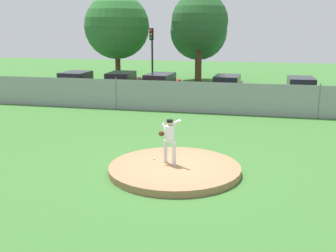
% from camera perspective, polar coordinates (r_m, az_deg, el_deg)
% --- Properties ---
extents(ground_plane, '(80.00, 80.00, 0.00)m').
position_cam_1_polar(ground_plane, '(19.67, 4.61, -0.57)').
color(ground_plane, '#386B2D').
extents(asphalt_strip, '(44.00, 7.00, 0.01)m').
position_cam_1_polar(asphalt_strip, '(27.93, 7.22, 3.59)').
color(asphalt_strip, '#2B2B2D').
rests_on(asphalt_strip, ground_plane).
extents(pitchers_mound, '(4.45, 4.45, 0.24)m').
position_cam_1_polar(pitchers_mound, '(13.97, 0.91, -5.97)').
color(pitchers_mound, '#99704C').
rests_on(pitchers_mound, ground_plane).
extents(pitcher_youth, '(0.81, 0.34, 1.61)m').
position_cam_1_polar(pitcher_youth, '(13.86, 0.20, -1.47)').
color(pitcher_youth, silver).
rests_on(pitcher_youth, pitchers_mound).
extents(baseball, '(0.07, 0.07, 0.07)m').
position_cam_1_polar(baseball, '(14.55, -1.92, -4.53)').
color(baseball, white).
rests_on(baseball, pitchers_mound).
extents(chainlink_fence, '(28.65, 0.07, 1.88)m').
position_cam_1_polar(chainlink_fence, '(23.37, 6.12, 3.88)').
color(chainlink_fence, gray).
rests_on(chainlink_fence, ground_plane).
extents(parked_car_champagne, '(1.97, 4.18, 1.68)m').
position_cam_1_polar(parked_car_champagne, '(30.29, -12.61, 5.66)').
color(parked_car_champagne, tan).
rests_on(parked_car_champagne, ground_plane).
extents(parked_car_slate, '(1.89, 4.45, 1.64)m').
position_cam_1_polar(parked_car_slate, '(27.94, 17.86, 4.68)').
color(parked_car_slate, slate).
rests_on(parked_car_slate, ground_plane).
extents(parked_car_charcoal, '(1.90, 4.31, 1.65)m').
position_cam_1_polar(parked_car_charcoal, '(27.88, 8.15, 5.18)').
color(parked_car_charcoal, '#232328').
rests_on(parked_car_charcoal, ground_plane).
extents(parked_car_red, '(2.09, 4.70, 1.66)m').
position_cam_1_polar(parked_car_red, '(28.54, -1.13, 5.53)').
color(parked_car_red, '#A81919').
rests_on(parked_car_red, ground_plane).
extents(parked_car_burgundy, '(1.98, 4.55, 1.69)m').
position_cam_1_polar(parked_car_burgundy, '(29.41, -6.51, 5.72)').
color(parked_car_burgundy, maroon).
rests_on(parked_car_burgundy, ground_plane).
extents(traffic_light_near, '(0.28, 0.46, 4.69)m').
position_cam_1_polar(traffic_light_near, '(32.66, -2.25, 10.79)').
color(traffic_light_near, black).
rests_on(traffic_light_near, ground_plane).
extents(tree_broad_right, '(5.83, 5.83, 7.75)m').
position_cam_1_polar(tree_broad_right, '(38.26, -7.10, 13.52)').
color(tree_broad_right, '#4C331E').
rests_on(tree_broad_right, ground_plane).
extents(tree_leaning_west, '(5.07, 5.07, 6.94)m').
position_cam_1_polar(tree_leaning_west, '(37.80, 4.27, 12.92)').
color(tree_leaning_west, '#4C331E').
rests_on(tree_leaning_west, ground_plane).
extents(tree_broad_left, '(4.60, 4.60, 7.53)m').
position_cam_1_polar(tree_broad_left, '(34.43, 4.42, 14.23)').
color(tree_broad_left, '#4C331E').
rests_on(tree_broad_left, ground_plane).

